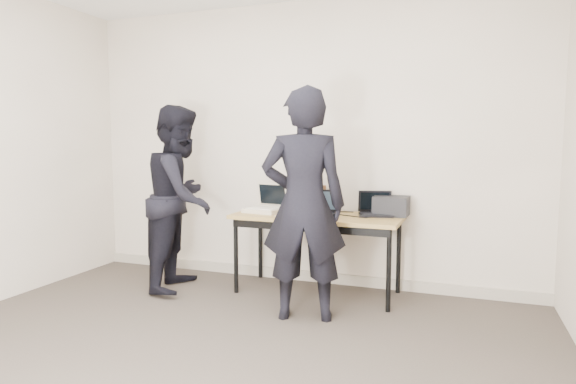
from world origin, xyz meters
The scene contains 13 objects.
room centered at (0.00, 0.00, 1.35)m, with size 4.60×4.60×2.80m.
desk centered at (0.27, 1.90, 0.66)m, with size 1.52×0.69×0.72m.
laptop_beige centered at (-0.23, 1.93, 0.77)m, with size 0.38×0.37×0.27m.
laptop_center centered at (0.32, 1.89, 0.77)m, with size 0.35×0.35×0.23m.
laptop_right centered at (0.77, 2.05, 0.77)m, with size 0.35×0.34×0.22m.
leather_satchel centered at (0.09, 2.13, 0.85)m, with size 0.38×0.21×0.25m.
tissue centered at (0.12, 2.13, 1.00)m, with size 0.13×0.10×0.08m, color white.
equipment_box centered at (0.90, 2.09, 0.81)m, with size 0.30×0.25×0.17m, color black.
power_brick centered at (0.05, 1.73, 0.74)m, with size 0.08×0.05×0.03m, color black.
cables centered at (0.35, 1.90, 0.72)m, with size 0.79×0.47×0.01m.
person_typist centered at (0.35, 1.27, 0.89)m, with size 0.65×0.43×1.79m, color black.
person_observer centered at (-0.98, 1.65, 0.85)m, with size 0.83×0.65×1.71m, color black.
baseboard centered at (0.00, 2.23, 0.05)m, with size 4.50×0.03×0.10m, color #A49A88.
Camera 1 is at (1.47, -2.21, 1.38)m, focal length 30.00 mm.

